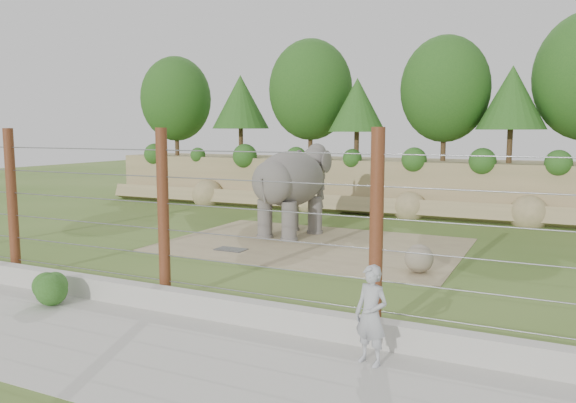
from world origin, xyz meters
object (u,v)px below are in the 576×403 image
at_px(elephant, 290,192).
at_px(stone_ball, 419,258).
at_px(barrier_fence, 163,216).
at_px(zookeeper, 371,315).

xyz_separation_m(elephant, stone_ball, (5.64, -3.52, -1.25)).
xyz_separation_m(elephant, barrier_fence, (0.96, -8.69, 0.33)).
bearing_deg(zookeeper, barrier_fence, -174.71).
relative_size(barrier_fence, zookeeper, 11.91).
xyz_separation_m(stone_ball, barrier_fence, (-4.68, -5.17, 1.58)).
bearing_deg(stone_ball, barrier_fence, -132.15).
bearing_deg(stone_ball, elephant, 148.02).
height_order(stone_ball, zookeeper, zookeeper).
relative_size(elephant, zookeeper, 2.42).
height_order(elephant, stone_ball, elephant).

